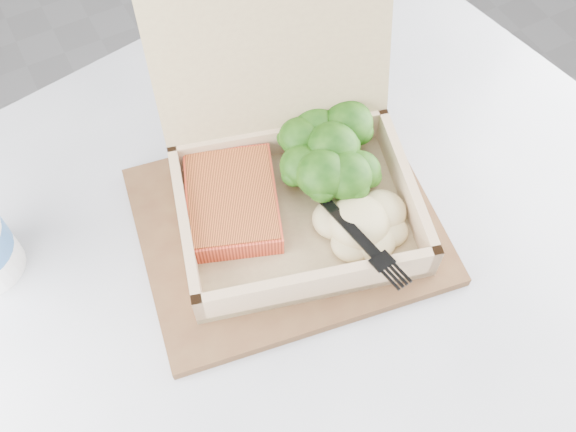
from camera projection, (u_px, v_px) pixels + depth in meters
floor at (213, 243)px, 1.53m from camera, size 4.00×4.00×0.00m
cafe_table at (321, 333)px, 0.83m from camera, size 0.95×0.95×0.74m
serving_tray at (288, 225)px, 0.69m from camera, size 0.35×0.30×0.01m
takeout_container at (289, 160)px, 0.66m from camera, size 0.30×0.30×0.22m
salmon_fillet at (232, 202)px, 0.67m from camera, size 0.13×0.15×0.03m
broccoli_pile at (332, 154)px, 0.69m from camera, size 0.13×0.13×0.05m
mashed_potatoes at (359, 222)px, 0.65m from camera, size 0.10×0.09×0.04m
plastic_fork at (333, 208)px, 0.64m from camera, size 0.03×0.15×0.02m
receipt at (204, 119)px, 0.77m from camera, size 0.08×0.13×0.00m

